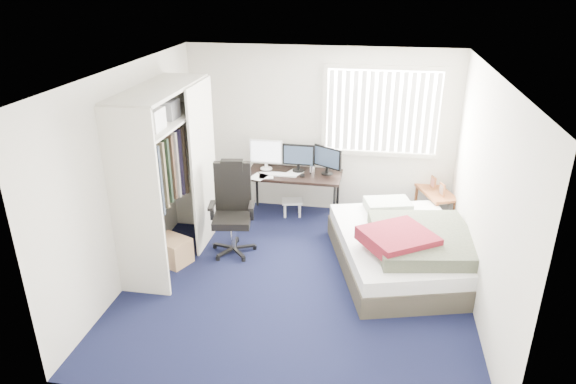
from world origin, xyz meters
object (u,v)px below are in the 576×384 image
at_px(desk, 295,170).
at_px(nightstand, 436,195).
at_px(office_chair, 233,217).
at_px(bed, 405,248).

relative_size(desk, nightstand, 1.74).
bearing_deg(nightstand, office_chair, -154.79).
height_order(office_chair, nightstand, office_chair).
relative_size(office_chair, bed, 0.51).
xyz_separation_m(desk, bed, (1.60, -1.30, -0.44)).
bearing_deg(office_chair, desk, 61.86).
distance_m(nightstand, bed, 1.48).
xyz_separation_m(desk, nightstand, (2.08, 0.09, -0.29)).
relative_size(desk, bed, 0.60).
bearing_deg(desk, office_chair, -118.14).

